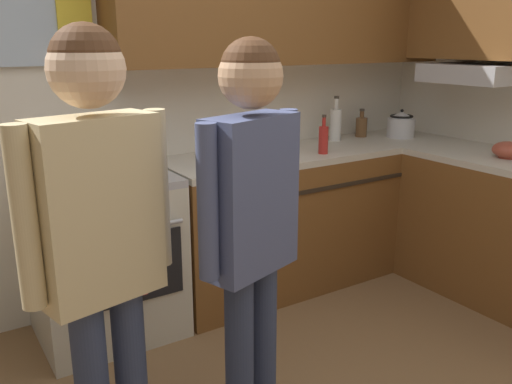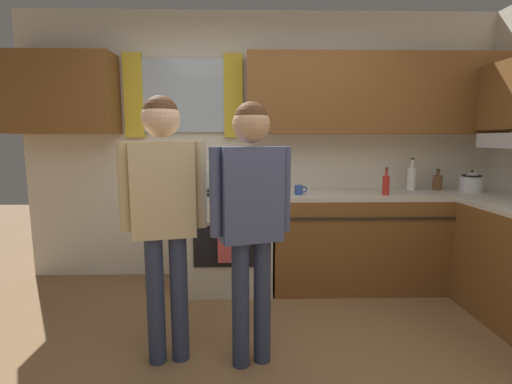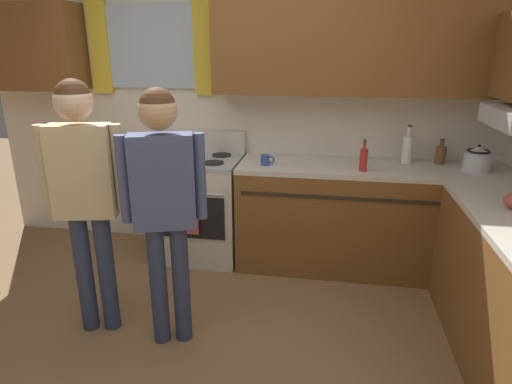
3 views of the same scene
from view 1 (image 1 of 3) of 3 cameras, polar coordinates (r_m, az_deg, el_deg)
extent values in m
cube|color=silver|center=(3.29, -14.34, 10.22)|extent=(4.60, 0.10, 2.60)
cube|color=brown|center=(3.61, 3.93, 19.14)|extent=(2.41, 0.32, 0.73)
cube|color=brown|center=(3.88, 23.48, 16.88)|extent=(0.32, 1.38, 0.56)
cube|color=#B7B7BC|center=(3.86, 21.85, 11.53)|extent=(0.40, 0.60, 0.12)
cube|color=brown|center=(3.74, 6.38, -2.41)|extent=(2.17, 0.62, 0.86)
cube|color=beige|center=(3.63, 6.60, 4.36)|extent=(2.17, 0.62, 0.04)
cube|color=#2D2319|center=(3.43, 9.83, 0.83)|extent=(2.05, 0.01, 0.02)
cube|color=beige|center=(3.08, -15.64, -6.96)|extent=(0.74, 0.62, 0.86)
cube|color=black|center=(2.79, -13.74, -8.21)|extent=(0.62, 0.01, 0.36)
cylinder|color=#ADADB2|center=(2.68, -13.87, -4.10)|extent=(0.62, 0.02, 0.02)
cube|color=#ADADB2|center=(2.95, -16.28, 1.15)|extent=(0.74, 0.62, 0.04)
cube|color=beige|center=(3.17, -17.87, 4.27)|extent=(0.74, 0.08, 0.20)
cylinder|color=black|center=(2.77, -19.17, 0.51)|extent=(0.17, 0.17, 0.01)
cylinder|color=black|center=(2.87, -11.99, 1.58)|extent=(0.17, 0.17, 0.01)
cylinder|color=black|center=(3.03, -20.43, 1.65)|extent=(0.17, 0.17, 0.01)
cylinder|color=black|center=(3.12, -13.80, 2.60)|extent=(0.17, 0.17, 0.01)
cube|color=#CC4C4C|center=(2.74, -13.55, -7.70)|extent=(0.20, 0.02, 0.34)
cylinder|color=red|center=(3.42, 7.14, 5.45)|extent=(0.06, 0.06, 0.17)
cylinder|color=red|center=(3.40, 7.20, 7.35)|extent=(0.02, 0.02, 0.06)
cylinder|color=#3F382D|center=(3.40, 7.22, 7.98)|extent=(0.03, 0.03, 0.02)
cylinder|color=brown|center=(4.09, 11.07, 6.74)|extent=(0.08, 0.08, 0.14)
cylinder|color=brown|center=(4.07, 11.14, 8.05)|extent=(0.03, 0.03, 0.05)
cylinder|color=#3F382D|center=(4.07, 11.16, 8.50)|extent=(0.04, 0.04, 0.02)
cylinder|color=white|center=(3.89, 8.41, 7.00)|extent=(0.08, 0.08, 0.22)
cylinder|color=white|center=(3.87, 8.49, 9.18)|extent=(0.03, 0.03, 0.08)
cylinder|color=#3F382D|center=(3.86, 8.52, 9.86)|extent=(0.03, 0.03, 0.02)
cylinder|color=#2D479E|center=(3.05, -4.67, 3.42)|extent=(0.07, 0.07, 0.08)
torus|color=#2D479E|center=(3.07, -3.88, 3.60)|extent=(0.06, 0.01, 0.06)
cylinder|color=silver|center=(4.13, 15.05, 6.57)|extent=(0.20, 0.20, 0.14)
cone|color=silver|center=(4.11, 15.15, 7.88)|extent=(0.18, 0.18, 0.05)
sphere|color=black|center=(4.11, 15.18, 8.29)|extent=(0.02, 0.02, 0.02)
cone|color=silver|center=(4.22, 16.29, 7.06)|extent=(0.09, 0.04, 0.07)
torus|color=black|center=(4.11, 15.14, 7.74)|extent=(0.17, 0.17, 0.02)
cylinder|color=#B24C38|center=(3.62, 25.02, 3.52)|extent=(0.10, 0.10, 0.03)
ellipsoid|color=#B24C38|center=(3.61, 25.08, 4.06)|extent=(0.18, 0.18, 0.10)
cube|color=#D1BC8C|center=(1.70, -16.35, -1.86)|extent=(0.40, 0.23, 0.57)
cylinder|color=#D1BC8C|center=(1.81, -10.30, 0.28)|extent=(0.07, 0.07, 0.53)
cylinder|color=#D1BC8C|center=(1.61, -23.26, -2.69)|extent=(0.07, 0.07, 0.53)
sphere|color=beige|center=(1.63, -17.49, 12.26)|extent=(0.22, 0.22, 0.22)
sphere|color=#4C2D19|center=(1.63, -17.58, 13.23)|extent=(0.20, 0.20, 0.20)
cylinder|color=#2D3856|center=(2.21, 0.72, -17.00)|extent=(0.11, 0.11, 0.79)
cylinder|color=#2D3856|center=(2.12, -1.76, -18.57)|extent=(0.11, 0.11, 0.79)
cube|color=#47517A|center=(1.88, -0.54, -0.38)|extent=(0.39, 0.26, 0.56)
cylinder|color=#47517A|center=(2.04, 3.34, 1.54)|extent=(0.07, 0.07, 0.51)
cylinder|color=#47517A|center=(1.72, -5.14, -1.21)|extent=(0.07, 0.07, 0.51)
sphere|color=tan|center=(1.81, -0.57, 12.14)|extent=(0.22, 0.22, 0.22)
sphere|color=#4C2D19|center=(1.81, -0.57, 12.99)|extent=(0.20, 0.20, 0.20)
camera|label=2|loc=(1.13, 86.58, -9.69)|focal=25.59mm
camera|label=3|loc=(2.05, 81.05, 8.83)|focal=30.65mm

